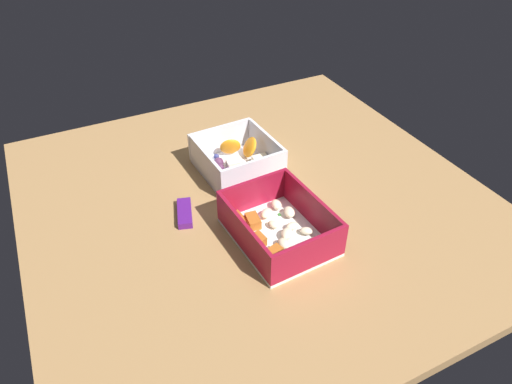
% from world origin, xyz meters
% --- Properties ---
extents(table_surface, '(0.80, 0.80, 0.02)m').
position_xyz_m(table_surface, '(0.00, 0.00, 0.01)').
color(table_surface, '#9E7547').
rests_on(table_surface, ground).
extents(pasta_container, '(0.18, 0.15, 0.06)m').
position_xyz_m(pasta_container, '(-0.11, 0.02, 0.04)').
color(pasta_container, white).
rests_on(pasta_container, table_surface).
extents(fruit_bowl, '(0.15, 0.14, 0.06)m').
position_xyz_m(fruit_bowl, '(0.10, -0.01, 0.04)').
color(fruit_bowl, white).
rests_on(fruit_bowl, table_surface).
extents(candy_bar, '(0.07, 0.04, 0.01)m').
position_xyz_m(candy_bar, '(0.01, 0.13, 0.03)').
color(candy_bar, '#51197A').
rests_on(candy_bar, table_surface).
extents(paper_cup_liner, '(0.04, 0.04, 0.02)m').
position_xyz_m(paper_cup_liner, '(0.20, 0.02, 0.03)').
color(paper_cup_liner, white).
rests_on(paper_cup_liner, table_surface).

